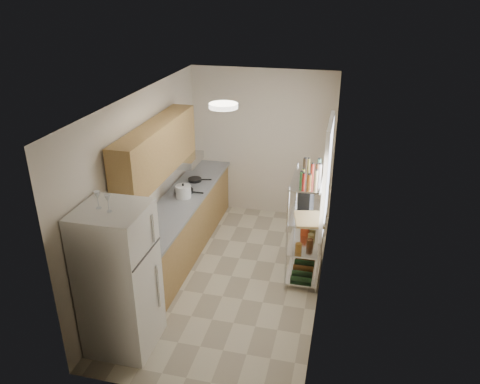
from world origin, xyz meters
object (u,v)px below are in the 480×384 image
object	(u,v)px
frying_pan_large	(184,191)
espresso_machine	(306,197)
rice_cooker	(183,191)
refrigerator	(119,280)
cutting_board	(309,219)

from	to	relation	value
frying_pan_large	espresso_machine	bearing A→B (deg)	-7.83
frying_pan_large	espresso_machine	distance (m)	1.94
rice_cooker	frying_pan_large	xyz separation A→B (m)	(-0.05, 0.17, -0.07)
refrigerator	espresso_machine	distance (m)	2.77
rice_cooker	frying_pan_large	bearing A→B (deg)	107.63
refrigerator	espresso_machine	size ratio (longest dim) A/B	5.92
frying_pan_large	cutting_board	world-z (taller)	cutting_board
rice_cooker	cutting_board	distance (m)	2.01
frying_pan_large	espresso_machine	world-z (taller)	espresso_machine
rice_cooker	espresso_machine	world-z (taller)	espresso_machine
refrigerator	frying_pan_large	bearing A→B (deg)	91.88
rice_cooker	espresso_machine	xyz separation A→B (m)	(1.85, -0.11, 0.16)
rice_cooker	cutting_board	world-z (taller)	rice_cooker
frying_pan_large	refrigerator	bearing A→B (deg)	-87.66
refrigerator	cutting_board	xyz separation A→B (m)	(1.92, 1.64, 0.15)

